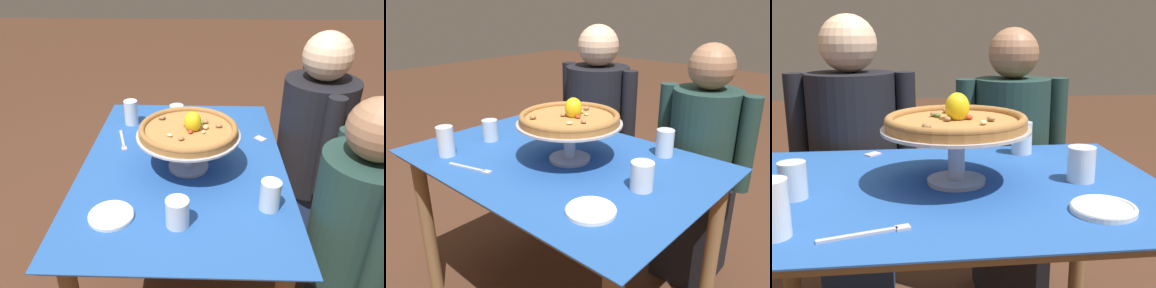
# 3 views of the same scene
# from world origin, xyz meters

# --- Properties ---
(dining_table) EXTENTS (1.23, 0.85, 0.74)m
(dining_table) POSITION_xyz_m (0.00, 0.00, 0.63)
(dining_table) COLOR olive
(dining_table) RESTS_ON ground
(pizza_stand) EXTENTS (0.42, 0.42, 0.16)m
(pizza_stand) POSITION_xyz_m (0.03, 0.02, 0.86)
(pizza_stand) COLOR #B7B7C1
(pizza_stand) RESTS_ON dining_table
(pizza) EXTENTS (0.39, 0.39, 0.09)m
(pizza) POSITION_xyz_m (0.03, 0.02, 0.92)
(pizza) COLOR #AD753D
(pizza) RESTS_ON pizza_stand
(water_glass_side_right) EXTENTS (0.08, 0.08, 0.10)m
(water_glass_side_right) POSITION_xyz_m (0.39, -0.00, 0.79)
(water_glass_side_right) COLOR white
(water_glass_side_right) RESTS_ON dining_table
(water_glass_side_left) EXTENTS (0.07, 0.07, 0.10)m
(water_glass_side_left) POSITION_xyz_m (-0.39, -0.05, 0.79)
(water_glass_side_left) COLOR silver
(water_glass_side_left) RESTS_ON dining_table
(water_glass_back_right) EXTENTS (0.07, 0.07, 0.11)m
(water_glass_back_right) POSITION_xyz_m (0.29, 0.32, 0.79)
(water_glass_back_right) COLOR silver
(water_glass_back_right) RESTS_ON dining_table
(water_glass_front_left) EXTENTS (0.07, 0.07, 0.12)m
(water_glass_front_left) POSITION_xyz_m (-0.38, -0.28, 0.80)
(water_glass_front_left) COLOR white
(water_glass_front_left) RESTS_ON dining_table
(side_plate) EXTENTS (0.16, 0.16, 0.02)m
(side_plate) POSITION_xyz_m (0.36, -0.23, 0.75)
(side_plate) COLOR white
(side_plate) RESTS_ON dining_table
(dinner_fork) EXTENTS (0.20, 0.07, 0.01)m
(dinner_fork) POSITION_xyz_m (-0.18, -0.29, 0.75)
(dinner_fork) COLOR #B7B7C1
(dinner_fork) RESTS_ON dining_table
(sugar_packet) EXTENTS (0.06, 0.06, 0.00)m
(sugar_packet) POSITION_xyz_m (-0.23, 0.35, 0.75)
(sugar_packet) COLOR beige
(sugar_packet) RESTS_ON dining_table
(diner_left) EXTENTS (0.51, 0.36, 1.23)m
(diner_left) POSITION_xyz_m (-0.33, 0.64, 0.60)
(diner_left) COLOR navy
(diner_left) RESTS_ON ground
(diner_right) EXTENTS (0.47, 0.32, 1.18)m
(diner_right) POSITION_xyz_m (0.33, 0.62, 0.56)
(diner_right) COLOR black
(diner_right) RESTS_ON ground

